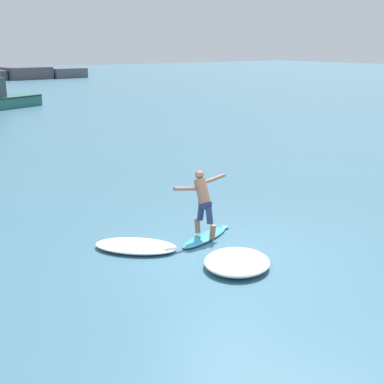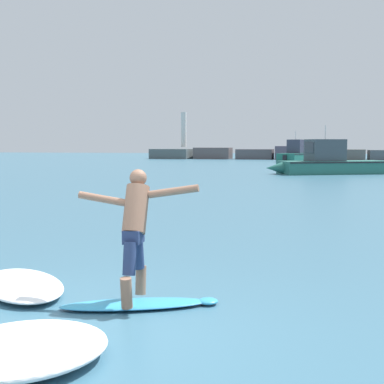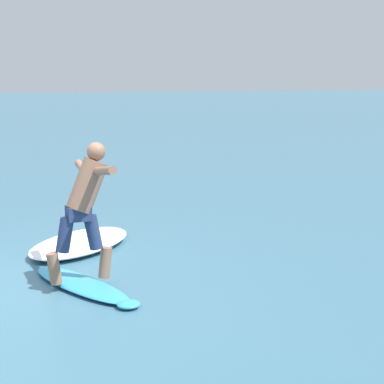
{
  "view_description": "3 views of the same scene",
  "coord_description": "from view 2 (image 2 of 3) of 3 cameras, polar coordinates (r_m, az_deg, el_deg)",
  "views": [
    {
      "loc": [
        -6.91,
        -8.83,
        4.51
      ],
      "look_at": [
        0.52,
        1.7,
        0.91
      ],
      "focal_mm": 50.0,
      "sensor_mm": 36.0,
      "label": 1
    },
    {
      "loc": [
        2.29,
        -5.11,
        1.95
      ],
      "look_at": [
        0.55,
        2.62,
        1.23
      ],
      "focal_mm": 50.0,
      "sensor_mm": 36.0,
      "label": 2
    },
    {
      "loc": [
        7.16,
        -0.62,
        2.33
      ],
      "look_at": [
        -0.3,
        2.36,
        0.9
      ],
      "focal_mm": 60.0,
      "sensor_mm": 36.0,
      "label": 3
    }
  ],
  "objects": [
    {
      "name": "rock_jetty_breakwater",
      "position": [
        67.14,
        13.99,
        4.0
      ],
      "size": [
        42.43,
        4.77,
        5.95
      ],
      "color": "#4F585A",
      "rests_on": "ground"
    },
    {
      "name": "surfboard",
      "position": [
        6.53,
        -5.92,
        -11.81
      ],
      "size": [
        1.89,
        1.05,
        0.22
      ],
      "color": "#359CCA",
      "rests_on": "ground"
    },
    {
      "name": "wave_foam_at_nose",
      "position": [
        7.51,
        -17.7,
        -9.41
      ],
      "size": [
        2.01,
        2.05,
        0.17
      ],
      "color": "white",
      "rests_on": "ground"
    },
    {
      "name": "small_boat_offshore",
      "position": [
        58.37,
        10.94,
        3.9
      ],
      "size": [
        3.66,
        5.83,
        3.27
      ],
      "color": "#206959",
      "rests_on": "ground"
    },
    {
      "name": "ground_plane",
      "position": [
        5.93,
        -11.11,
        -14.06
      ],
      "size": [
        200.0,
        200.0,
        0.0
      ],
      "primitive_type": "plane",
      "color": "#3A697F"
    },
    {
      "name": "surfer",
      "position": [
        6.4,
        -6.05,
        -3.43
      ],
      "size": [
        1.5,
        0.76,
        1.56
      ],
      "color": "#8A614B",
      "rests_on": "surfboard"
    },
    {
      "name": "fishing_boat_near_jetty",
      "position": [
        35.44,
        14.42,
        3.04
      ],
      "size": [
        7.96,
        4.98,
        3.11
      ],
      "color": "#26665A",
      "rests_on": "ground"
    },
    {
      "name": "wave_foam_at_tail",
      "position": [
        5.18,
        -17.75,
        -15.65
      ],
      "size": [
        2.07,
        2.06,
        0.25
      ],
      "color": "white",
      "rests_on": "ground"
    }
  ]
}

